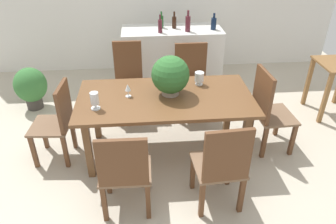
# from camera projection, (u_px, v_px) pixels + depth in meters

# --- Properties ---
(ground_plane) EXTENTS (7.04, 7.04, 0.00)m
(ground_plane) POSITION_uv_depth(u_px,v_px,m) (166.00, 153.00, 3.87)
(ground_plane) COLOR #BCB29E
(dining_table) EXTENTS (1.91, 0.98, 0.74)m
(dining_table) POSITION_uv_depth(u_px,v_px,m) (165.00, 103.00, 3.56)
(dining_table) COLOR brown
(dining_table) RESTS_ON ground
(chair_far_left) EXTENTS (0.42, 0.44, 1.03)m
(chair_far_left) POSITION_uv_depth(u_px,v_px,m) (129.00, 78.00, 4.36)
(chair_far_left) COLOR brown
(chair_far_left) RESTS_ON ground
(chair_near_right) EXTENTS (0.48, 0.48, 0.97)m
(chair_near_right) POSITION_uv_depth(u_px,v_px,m) (222.00, 165.00, 2.88)
(chair_near_right) COLOR brown
(chair_near_right) RESTS_ON ground
(chair_far_right) EXTENTS (0.48, 0.47, 0.97)m
(chair_far_right) POSITION_uv_depth(u_px,v_px,m) (191.00, 76.00, 4.44)
(chair_far_right) COLOR brown
(chair_far_right) RESTS_ON ground
(chair_head_end) EXTENTS (0.45, 0.46, 0.93)m
(chair_head_end) POSITION_uv_depth(u_px,v_px,m) (58.00, 120.00, 3.54)
(chair_head_end) COLOR brown
(chair_head_end) RESTS_ON ground
(chair_foot_end) EXTENTS (0.45, 0.50, 1.00)m
(chair_foot_end) POSITION_uv_depth(u_px,v_px,m) (268.00, 107.00, 3.70)
(chair_foot_end) COLOR brown
(chair_foot_end) RESTS_ON ground
(chair_near_left) EXTENTS (0.48, 0.43, 0.93)m
(chair_near_left) POSITION_uv_depth(u_px,v_px,m) (124.00, 171.00, 2.83)
(chair_near_left) COLOR brown
(chair_near_left) RESTS_ON ground
(flower_centerpiece) EXTENTS (0.41, 0.41, 0.44)m
(flower_centerpiece) POSITION_uv_depth(u_px,v_px,m) (170.00, 75.00, 3.44)
(flower_centerpiece) COLOR gray
(flower_centerpiece) RESTS_ON dining_table
(crystal_vase_left) EXTENTS (0.10, 0.10, 0.19)m
(crystal_vase_left) POSITION_uv_depth(u_px,v_px,m) (95.00, 100.00, 3.24)
(crystal_vase_left) COLOR silver
(crystal_vase_left) RESTS_ON dining_table
(crystal_vase_center_near) EXTENTS (0.11, 0.11, 0.15)m
(crystal_vase_center_near) POSITION_uv_depth(u_px,v_px,m) (199.00, 77.00, 3.71)
(crystal_vase_center_near) COLOR silver
(crystal_vase_center_near) RESTS_ON dining_table
(wine_glass) EXTENTS (0.06, 0.06, 0.15)m
(wine_glass) POSITION_uv_depth(u_px,v_px,m) (128.00, 88.00, 3.46)
(wine_glass) COLOR silver
(wine_glass) RESTS_ON dining_table
(kitchen_counter) EXTENTS (1.49, 0.60, 0.98)m
(kitchen_counter) POSITION_uv_depth(u_px,v_px,m) (172.00, 60.00, 5.04)
(kitchen_counter) COLOR silver
(kitchen_counter) RESTS_ON ground
(wine_bottle_green) EXTENTS (0.08, 0.08, 0.24)m
(wine_bottle_green) POSITION_uv_depth(u_px,v_px,m) (214.00, 23.00, 4.72)
(wine_bottle_green) COLOR #0F1E38
(wine_bottle_green) RESTS_ON kitchen_counter
(wine_bottle_clear) EXTENTS (0.06, 0.06, 0.24)m
(wine_bottle_clear) POSITION_uv_depth(u_px,v_px,m) (174.00, 22.00, 4.77)
(wine_bottle_clear) COLOR black
(wine_bottle_clear) RESTS_ON kitchen_counter
(wine_bottle_dark) EXTENTS (0.06, 0.06, 0.24)m
(wine_bottle_dark) POSITION_uv_depth(u_px,v_px,m) (161.00, 21.00, 4.79)
(wine_bottle_dark) COLOR #194C1E
(wine_bottle_dark) RESTS_ON kitchen_counter
(wine_bottle_tall) EXTENTS (0.07, 0.07, 0.30)m
(wine_bottle_tall) POSITION_uv_depth(u_px,v_px,m) (188.00, 23.00, 4.62)
(wine_bottle_tall) COLOR #511E28
(wine_bottle_tall) RESTS_ON kitchen_counter
(wine_bottle_amber) EXTENTS (0.06, 0.06, 0.26)m
(wine_bottle_amber) POSITION_uv_depth(u_px,v_px,m) (160.00, 26.00, 4.58)
(wine_bottle_amber) COLOR #511E28
(wine_bottle_amber) RESTS_ON kitchen_counter
(potted_plant_floor) EXTENTS (0.45, 0.45, 0.62)m
(potted_plant_floor) POSITION_uv_depth(u_px,v_px,m) (31.00, 86.00, 4.59)
(potted_plant_floor) COLOR #423D38
(potted_plant_floor) RESTS_ON ground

